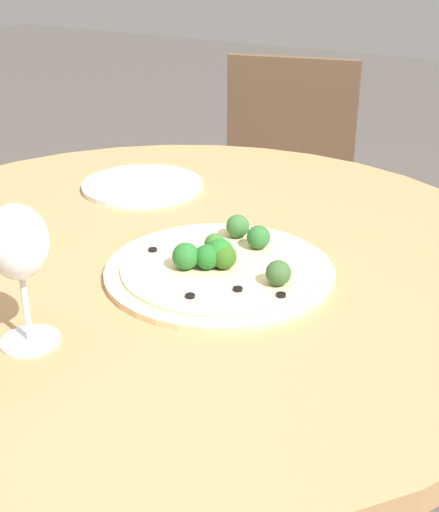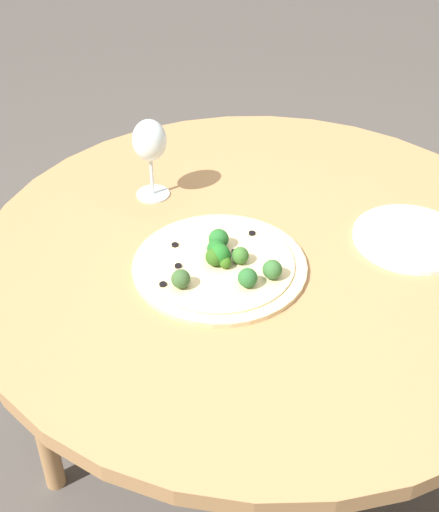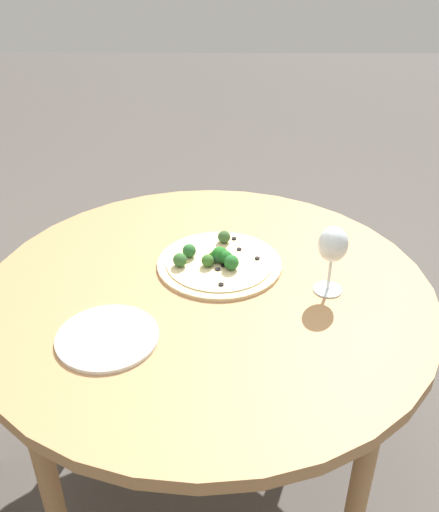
# 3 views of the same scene
# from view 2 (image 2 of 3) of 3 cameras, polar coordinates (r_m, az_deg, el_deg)

# --- Properties ---
(ground_plane) EXTENTS (12.00, 12.00, 0.00)m
(ground_plane) POSITION_cam_2_polar(r_m,az_deg,el_deg) (1.98, 2.75, -16.09)
(ground_plane) COLOR #4C4742
(dining_table) EXTENTS (1.19, 1.19, 0.72)m
(dining_table) POSITION_cam_2_polar(r_m,az_deg,el_deg) (1.50, 3.49, -1.20)
(dining_table) COLOR #A87A4C
(dining_table) RESTS_ON ground_plane
(pizza) EXTENTS (0.35, 0.35, 0.06)m
(pizza) POSITION_cam_2_polar(r_m,az_deg,el_deg) (1.40, 0.15, -0.64)
(pizza) COLOR #DBBC89
(pizza) RESTS_ON dining_table
(wine_glass) EXTENTS (0.08, 0.08, 0.19)m
(wine_glass) POSITION_cam_2_polar(r_m,az_deg,el_deg) (1.56, -5.61, 8.99)
(wine_glass) COLOR silver
(wine_glass) RESTS_ON dining_table
(plate_near) EXTENTS (0.24, 0.24, 0.01)m
(plate_near) POSITION_cam_2_polar(r_m,az_deg,el_deg) (1.53, 15.01, 1.40)
(plate_near) COLOR silver
(plate_near) RESTS_ON dining_table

